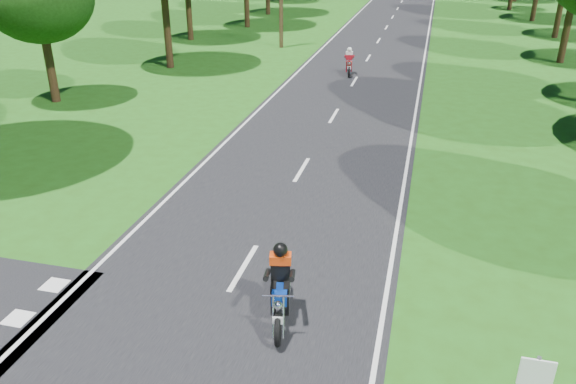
# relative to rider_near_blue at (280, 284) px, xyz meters

# --- Properties ---
(ground) EXTENTS (160.00, 160.00, 0.00)m
(ground) POSITION_rel_rider_near_blue_xyz_m (-1.30, -0.45, -0.82)
(ground) COLOR #214F12
(ground) RESTS_ON ground
(main_road) EXTENTS (7.00, 140.00, 0.02)m
(main_road) POSITION_rel_rider_near_blue_xyz_m (-1.30, 49.55, -0.81)
(main_road) COLOR black
(main_road) RESTS_ON ground
(road_markings) EXTENTS (7.40, 140.00, 0.01)m
(road_markings) POSITION_rel_rider_near_blue_xyz_m (-1.43, 47.68, -0.79)
(road_markings) COLOR silver
(road_markings) RESTS_ON main_road
(rider_near_blue) EXTENTS (1.02, 2.00, 1.59)m
(rider_near_blue) POSITION_rel_rider_near_blue_xyz_m (0.00, 0.00, 0.00)
(rider_near_blue) COLOR #0E359C
(rider_near_blue) RESTS_ON main_road
(rider_far_red) EXTENTS (0.83, 1.75, 1.40)m
(rider_far_red) POSITION_rel_rider_near_blue_xyz_m (-1.82, 21.07, -0.09)
(rider_far_red) COLOR #991E0B
(rider_far_red) RESTS_ON main_road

